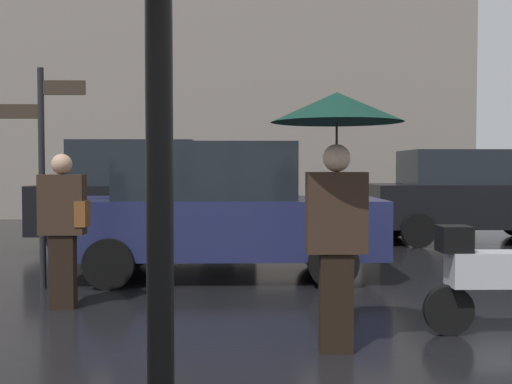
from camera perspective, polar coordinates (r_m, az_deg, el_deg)
pedestrian_with_umbrella at (r=5.19m, az=7.41°, el=4.23°), size 1.10×1.10×2.16m
pedestrian_with_bag at (r=7.09m, az=-17.22°, el=-2.57°), size 0.52×0.24×1.69m
parked_scooter at (r=6.15m, az=20.69°, el=-7.16°), size 1.31×0.32×1.23m
parked_car_left at (r=12.01m, az=-10.25°, el=-0.30°), size 4.14×1.88×2.04m
parked_car_right at (r=13.61m, az=18.93°, el=-0.26°), size 4.22×2.06×1.90m
parked_car_distant at (r=8.74m, az=-3.46°, el=-1.59°), size 4.38×1.92×1.88m
street_signpost at (r=8.32m, az=-19.03°, el=3.25°), size 1.08×0.08×2.80m
building_block at (r=20.04m, az=-2.38°, el=15.59°), size 14.76×2.00×12.32m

